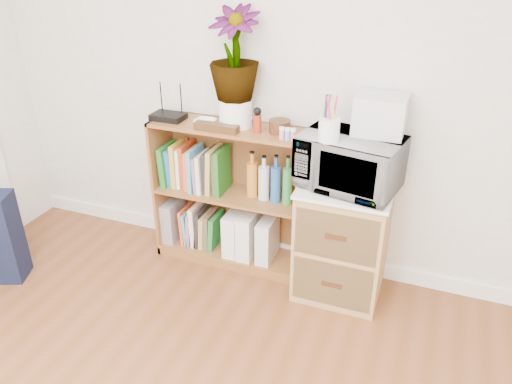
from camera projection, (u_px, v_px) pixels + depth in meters
The scene contains 21 objects.
skirting_board at pixel (288, 251), 3.41m from camera, with size 4.00×0.02×0.10m, color white.
bookshelf at pixel (231, 196), 3.21m from camera, with size 1.00×0.30×0.95m, color brown.
wicker_unit at pixel (342, 241), 2.97m from camera, with size 0.50×0.45×0.70m, color #9E7542.
microwave at pixel (349, 162), 2.72m from camera, with size 0.54×0.36×0.30m, color silver.
pen_cup at pixel (329, 130), 2.57m from camera, with size 0.11×0.11×0.12m, color white.
small_appliance at pixel (380, 115), 2.65m from camera, with size 0.27×0.22×0.21m, color silver.
router at pixel (168, 117), 3.09m from camera, with size 0.20×0.14×0.04m, color black.
white_bowl at pixel (205, 122), 3.00m from camera, with size 0.13×0.13×0.03m, color white.
plant_pot at pixel (235, 113), 2.96m from camera, with size 0.20×0.20×0.17m, color white.
potted_plant at pixel (234, 54), 2.80m from camera, with size 0.29×0.29×0.52m, color #377B31.
trinket_box at pixel (216, 127), 2.91m from camera, with size 0.27×0.07×0.04m, color #35210E.
kokeshi_doll at pixel (257, 124), 2.87m from camera, with size 0.05×0.05×0.11m, color maroon.
wooden_bowl at pixel (280, 126), 2.88m from camera, with size 0.13×0.13×0.07m, color #391A0F.
paint_jars at pixel (287, 135), 2.78m from camera, with size 0.11×0.04×0.06m, color pink.
file_box at pixel (174, 219), 3.47m from camera, with size 0.09×0.23×0.28m, color gray.
magazine_holder_left at pixel (235, 232), 3.31m from camera, with size 0.09×0.24×0.29m, color silver.
magazine_holder_mid at pixel (249, 234), 3.28m from camera, with size 0.10×0.25×0.31m, color white.
magazine_holder_right at pixel (267, 239), 3.24m from camera, with size 0.09×0.23×0.29m, color silver.
cookbooks at pixel (195, 168), 3.21m from camera, with size 0.43×0.20×0.30m.
liquor_bottles at pixel (278, 180), 3.03m from camera, with size 0.45×0.07×0.31m.
lower_books at pixel (202, 227), 3.41m from camera, with size 0.26×0.19×0.29m.
Camera 1 is at (0.81, -0.49, 1.97)m, focal length 35.00 mm.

